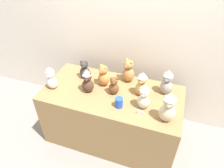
# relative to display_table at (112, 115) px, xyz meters

# --- Properties ---
(ground_plane) EXTENTS (10.00, 10.00, 0.00)m
(ground_plane) POSITION_rel_display_table_xyz_m (0.00, -0.25, -0.37)
(ground_plane) COLOR gray
(wall_back) EXTENTS (7.00, 0.08, 2.60)m
(wall_back) POSITION_rel_display_table_xyz_m (0.00, 0.63, 0.93)
(wall_back) COLOR silver
(wall_back) RESTS_ON ground_plane
(display_table) EXTENTS (1.56, 0.76, 0.74)m
(display_table) POSITION_rel_display_table_xyz_m (0.00, 0.00, 0.00)
(display_table) COLOR olive
(display_table) RESTS_ON ground_plane
(teddy_bear_charcoal) EXTENTS (0.14, 0.13, 0.24)m
(teddy_bear_charcoal) POSITION_rel_display_table_xyz_m (-0.40, 0.16, 0.48)
(teddy_bear_charcoal) COLOR #383533
(teddy_bear_charcoal) RESTS_ON display_table
(teddy_bear_chestnut) EXTENTS (0.14, 0.12, 0.22)m
(teddy_bear_chestnut) POSITION_rel_display_table_xyz_m (0.02, -0.01, 0.47)
(teddy_bear_chestnut) COLOR brown
(teddy_bear_chestnut) RESTS_ON display_table
(teddy_bear_honey) EXTENTS (0.15, 0.13, 0.30)m
(teddy_bear_honey) POSITION_rel_display_table_xyz_m (0.31, 0.07, 0.51)
(teddy_bear_honey) COLOR tan
(teddy_bear_honey) RESTS_ON display_table
(teddy_bear_cocoa) EXTENTS (0.15, 0.14, 0.29)m
(teddy_bear_cocoa) POSITION_rel_display_table_xyz_m (-0.26, -0.07, 0.51)
(teddy_bear_cocoa) COLOR #4C3323
(teddy_bear_cocoa) RESTS_ON display_table
(teddy_bear_sand) EXTENTS (0.16, 0.14, 0.34)m
(teddy_bear_sand) POSITION_rel_display_table_xyz_m (0.62, -0.21, 0.53)
(teddy_bear_sand) COLOR #CCB78E
(teddy_bear_sand) RESTS_ON display_table
(teddy_bear_cream) EXTENTS (0.15, 0.13, 0.29)m
(teddy_bear_cream) POSITION_rel_display_table_xyz_m (0.37, -0.12, 0.51)
(teddy_bear_cream) COLOR beige
(teddy_bear_cream) RESTS_ON display_table
(teddy_bear_caramel) EXTENTS (0.19, 0.18, 0.29)m
(teddy_bear_caramel) POSITION_rel_display_table_xyz_m (0.11, 0.27, 0.50)
(teddy_bear_caramel) COLOR #B27A42
(teddy_bear_caramel) RESTS_ON display_table
(teddy_bear_ginger) EXTENTS (0.17, 0.16, 0.27)m
(teddy_bear_ginger) POSITION_rel_display_table_xyz_m (-0.14, 0.10, 0.49)
(teddy_bear_ginger) COLOR #D17F3D
(teddy_bear_ginger) RESTS_ON display_table
(teddy_bear_ash) EXTENTS (0.17, 0.15, 0.30)m
(teddy_bear_ash) POSITION_rel_display_table_xyz_m (0.56, 0.19, 0.52)
(teddy_bear_ash) COLOR gray
(teddy_bear_ash) RESTS_ON display_table
(teddy_bear_snow) EXTENTS (0.15, 0.13, 0.28)m
(teddy_bear_snow) POSITION_rel_display_table_xyz_m (-0.67, -0.14, 0.51)
(teddy_bear_snow) COLOR white
(teddy_bear_snow) RESTS_ON display_table
(party_cup_blue) EXTENTS (0.08, 0.08, 0.11)m
(party_cup_blue) POSITION_rel_display_table_xyz_m (0.14, -0.19, 0.42)
(party_cup_blue) COLOR blue
(party_cup_blue) RESTS_ON display_table
(name_card_front_left) EXTENTS (0.07, 0.02, 0.05)m
(name_card_front_left) POSITION_rel_display_table_xyz_m (0.38, -0.23, 0.39)
(name_card_front_left) COLOR white
(name_card_front_left) RESTS_ON display_table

